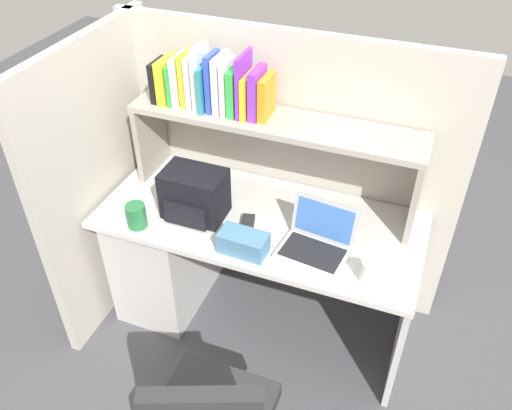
% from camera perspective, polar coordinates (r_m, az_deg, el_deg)
% --- Properties ---
extents(ground_plane, '(8.00, 8.00, 0.00)m').
position_cam_1_polar(ground_plane, '(3.14, 0.33, -11.77)').
color(ground_plane, '#4C4C51').
extents(desk, '(1.60, 0.70, 0.73)m').
position_cam_1_polar(desk, '(2.96, -6.73, -4.57)').
color(desk, silver).
rests_on(desk, ground_plane).
extents(cubicle_partition_rear, '(1.84, 0.05, 1.55)m').
position_cam_1_polar(cubicle_partition_rear, '(2.88, 3.06, 3.76)').
color(cubicle_partition_rear, '#BCB5A8').
rests_on(cubicle_partition_rear, ground_plane).
extents(cubicle_partition_left, '(0.05, 1.06, 1.55)m').
position_cam_1_polar(cubicle_partition_left, '(2.91, -15.87, 2.53)').
color(cubicle_partition_left, '#BCB5A8').
rests_on(cubicle_partition_left, ground_plane).
extents(overhead_hutch, '(1.44, 0.28, 0.45)m').
position_cam_1_polar(overhead_hutch, '(2.57, 2.01, 7.30)').
color(overhead_hutch, gray).
rests_on(overhead_hutch, desk).
extents(reference_books_on_shelf, '(0.59, 0.19, 0.30)m').
position_cam_1_polar(reference_books_on_shelf, '(2.58, -4.73, 12.80)').
color(reference_books_on_shelf, black).
rests_on(reference_books_on_shelf, overhead_hutch).
extents(laptop, '(0.34, 0.29, 0.22)m').
position_cam_1_polar(laptop, '(2.44, 6.62, -3.81)').
color(laptop, '#B7BABF').
rests_on(laptop, desk).
extents(backpack, '(0.30, 0.22, 0.25)m').
position_cam_1_polar(backpack, '(2.59, -6.67, 1.10)').
color(backpack, black).
rests_on(backpack, desk).
extents(computer_mouse, '(0.08, 0.12, 0.03)m').
position_cam_1_polar(computer_mouse, '(2.57, -0.90, -1.93)').
color(computer_mouse, '#262628').
rests_on(computer_mouse, desk).
extents(paper_cup, '(0.08, 0.08, 0.11)m').
position_cam_1_polar(paper_cup, '(2.32, 12.08, -7.02)').
color(paper_cup, white).
rests_on(paper_cup, desk).
extents(tissue_box, '(0.22, 0.13, 0.10)m').
position_cam_1_polar(tissue_box, '(2.41, -1.37, -4.07)').
color(tissue_box, teal).
rests_on(tissue_box, desk).
extents(snack_canister, '(0.10, 0.10, 0.12)m').
position_cam_1_polar(snack_canister, '(2.60, -12.75, -1.13)').
color(snack_canister, '#26723F').
rests_on(snack_canister, desk).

